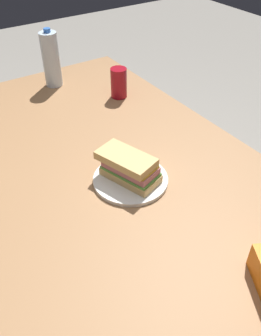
# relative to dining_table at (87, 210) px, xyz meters

# --- Properties ---
(ground_plane) EXTENTS (8.00, 8.00, 0.00)m
(ground_plane) POSITION_rel_dining_table_xyz_m (0.00, 0.00, -0.69)
(ground_plane) COLOR gray
(dining_table) EXTENTS (1.68, 1.14, 0.77)m
(dining_table) POSITION_rel_dining_table_xyz_m (0.00, 0.00, 0.00)
(dining_table) COLOR #9E7047
(dining_table) RESTS_ON ground_plane
(paper_plate) EXTENTS (0.23, 0.23, 0.01)m
(paper_plate) POSITION_rel_dining_table_xyz_m (-0.04, -0.13, 0.09)
(paper_plate) COLOR white
(paper_plate) RESTS_ON dining_table
(sandwich) EXTENTS (0.20, 0.15, 0.08)m
(sandwich) POSITION_rel_dining_table_xyz_m (-0.04, -0.13, 0.13)
(sandwich) COLOR #DBB26B
(sandwich) RESTS_ON paper_plate
(soda_can_red) EXTENTS (0.07, 0.07, 0.12)m
(soda_can_red) POSITION_rel_dining_table_xyz_m (0.44, -0.39, 0.14)
(soda_can_red) COLOR maroon
(soda_can_red) RESTS_ON dining_table
(water_bottle_tall) EXTENTS (0.07, 0.07, 0.24)m
(water_bottle_tall) POSITION_rel_dining_table_xyz_m (0.68, -0.21, 0.20)
(water_bottle_tall) COLOR silver
(water_bottle_tall) RESTS_ON dining_table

